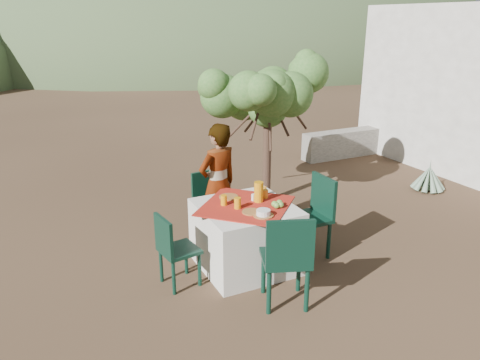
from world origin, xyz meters
The scene contains 23 objects.
ground centered at (0.00, 0.00, 0.00)m, with size 160.00×160.00×0.00m, color #362518.
table centered at (-0.66, 0.19, 0.38)m, with size 1.30×1.30×0.76m.
chair_far centered at (-0.71, 1.16, 0.48)m, with size 0.44×0.44×0.86m.
chair_near centered at (-0.67, -0.73, 0.56)m, with size 0.59×0.59×1.00m.
chair_left centered at (-1.55, 0.14, 0.46)m, with size 0.43×0.43×0.82m.
chair_right centered at (0.21, 0.10, 0.55)m, with size 0.46×0.46×0.98m.
person centered at (-0.69, 0.91, 0.78)m, with size 0.57×0.37×1.56m, color #8C6651.
shrub_tree centered at (0.60, 1.93, 1.59)m, with size 1.71×1.68×2.01m.
agave centered at (3.25, 1.14, 0.20)m, with size 0.56×0.55×0.59m.
stone_wall centered at (3.60, 3.40, 0.28)m, with size 2.60×0.35×0.55m, color gray.
hill_near_right centered at (12.00, 36.00, 0.00)m, with size 48.00×48.00×20.00m, color #3A4F2C.
hill_far_right centered at (28.00, 46.00, 0.00)m, with size 36.00×36.00×14.00m, color slate.
plate_far centered at (-0.74, 0.49, 0.77)m, with size 0.23×0.23×0.01m, color brown.
plate_near centered at (-0.70, -0.02, 0.77)m, with size 0.21×0.21×0.01m, color brown.
glass_far centered at (-0.88, 0.30, 0.82)m, with size 0.07×0.07×0.12m, color orange.
glass_near centered at (-0.79, 0.15, 0.82)m, with size 0.08×0.08×0.12m, color orange.
juice_pitcher centered at (-0.48, 0.23, 0.88)m, with size 0.11×0.11×0.23m, color orange.
bowl_plate centered at (-0.63, -0.16, 0.77)m, with size 0.22×0.22×0.01m, color brown.
white_bowl centered at (-0.63, -0.16, 0.80)m, with size 0.15×0.15×0.06m, color silver.
jar_left centered at (-0.36, 0.29, 0.81)m, with size 0.06×0.06×0.10m, color orange.
jar_right centered at (-0.32, 0.39, 0.81)m, with size 0.06×0.06×0.10m, color orange.
napkin_holder centered at (-0.51, 0.28, 0.80)m, with size 0.06×0.04×0.08m, color silver.
fruit_cluster centered at (-0.37, -0.02, 0.80)m, with size 0.14×0.13×0.07m.
Camera 1 is at (-2.85, -4.16, 2.75)m, focal length 35.00 mm.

